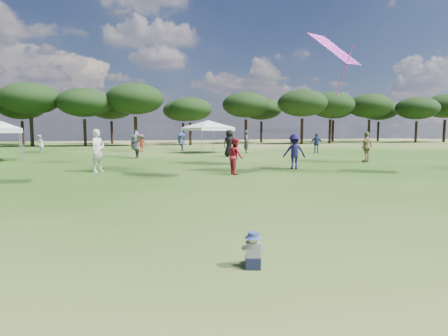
# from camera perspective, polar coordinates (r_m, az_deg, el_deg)

# --- Properties ---
(tree_line) EXTENTS (108.78, 17.63, 7.77)m
(tree_line) POSITION_cam_1_polar(r_m,az_deg,el_deg) (50.37, -14.78, 9.59)
(tree_line) COLOR black
(tree_line) RESTS_ON ground
(tent_right) EXTENTS (6.34, 6.34, 2.99)m
(tent_right) POSITION_cam_1_polar(r_m,az_deg,el_deg) (31.23, -2.49, 7.03)
(tent_right) COLOR gray
(tent_right) RESTS_ON ground
(toddler) EXTENTS (0.37, 0.40, 0.49)m
(toddler) POSITION_cam_1_polar(r_m,az_deg,el_deg) (5.16, 4.46, -12.58)
(toddler) COLOR #161B32
(toddler) RESTS_ON ground
(festival_crowd) EXTENTS (29.38, 22.08, 1.92)m
(festival_crowd) POSITION_cam_1_polar(r_m,az_deg,el_deg) (25.17, -12.29, 3.40)
(festival_crowd) COLOR silver
(festival_crowd) RESTS_ON ground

